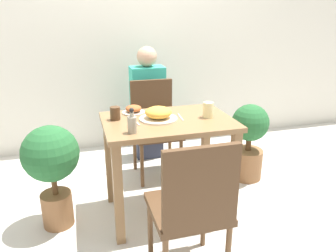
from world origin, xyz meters
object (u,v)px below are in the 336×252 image
object	(u,v)px
chair_far	(154,123)
drink_cup	(115,113)
juice_glass	(208,110)
potted_plant_left	(52,164)
food_plate	(158,114)
sauce_bottle	(132,123)
side_plate	(134,110)
person_figure	(148,104)
potted_plant_right	(249,138)
chair_near	(192,205)

from	to	relation	value
chair_far	drink_cup	size ratio (longest dim) A/B	9.45
juice_glass	potted_plant_left	size ratio (longest dim) A/B	0.15
food_plate	sauce_bottle	bearing A→B (deg)	-136.04
side_plate	potted_plant_left	bearing A→B (deg)	-165.20
side_plate	person_figure	size ratio (longest dim) A/B	0.15
side_plate	potted_plant_right	size ratio (longest dim) A/B	0.24
chair_far	potted_plant_right	distance (m)	0.88
chair_far	potted_plant_right	bearing A→B (deg)	-23.81
chair_far	side_plate	size ratio (longest dim) A/B	5.19
food_plate	side_plate	xyz separation A→B (m)	(-0.14, 0.20, -0.01)
juice_glass	potted_plant_left	bearing A→B (deg)	175.59
chair_far	person_figure	world-z (taller)	person_figure
drink_cup	chair_near	bearing A→B (deg)	-69.74
side_plate	sauce_bottle	world-z (taller)	sauce_bottle
drink_cup	side_plate	bearing A→B (deg)	37.75
food_plate	person_figure	xyz separation A→B (m)	(0.15, 1.05, -0.22)
food_plate	drink_cup	bearing A→B (deg)	164.98
sauce_bottle	drink_cup	bearing A→B (deg)	103.12
drink_cup	sauce_bottle	world-z (taller)	sauce_bottle
chair_far	food_plate	distance (m)	0.74
juice_glass	potted_plant_right	size ratio (longest dim) A/B	0.16
drink_cup	sauce_bottle	bearing A→B (deg)	-76.88
chair_near	chair_far	world-z (taller)	same
chair_near	drink_cup	bearing A→B (deg)	-69.74
chair_near	chair_far	distance (m)	1.40
potted_plant_right	chair_far	bearing A→B (deg)	156.19
potted_plant_right	side_plate	bearing A→B (deg)	-174.01
sauce_bottle	chair_far	bearing A→B (deg)	68.06
drink_cup	potted_plant_right	world-z (taller)	drink_cup
chair_far	potted_plant_left	distance (m)	1.09
drink_cup	potted_plant_left	bearing A→B (deg)	-174.56
chair_far	sauce_bottle	xyz separation A→B (m)	(-0.36, -0.88, 0.32)
food_plate	side_plate	bearing A→B (deg)	126.02
juice_glass	potted_plant_right	bearing A→B (deg)	32.40
chair_near	drink_cup	xyz separation A→B (m)	(-0.30, 0.81, 0.30)
food_plate	person_figure	size ratio (longest dim) A/B	0.23
potted_plant_left	food_plate	bearing A→B (deg)	-2.70
sauce_bottle	potted_plant_right	bearing A→B (deg)	24.62
drink_cup	potted_plant_right	bearing A→B (deg)	10.67
drink_cup	juice_glass	world-z (taller)	juice_glass
chair_near	chair_far	bearing A→B (deg)	-95.22
chair_near	sauce_bottle	distance (m)	0.64
chair_far	drink_cup	world-z (taller)	chair_far
chair_far	juice_glass	size ratio (longest dim) A/B	7.89
food_plate	potted_plant_right	bearing A→B (deg)	18.49
sauce_bottle	potted_plant_left	distance (m)	0.67
food_plate	juice_glass	world-z (taller)	juice_glass
juice_glass	sauce_bottle	distance (m)	0.61
chair_near	sauce_bottle	world-z (taller)	sauce_bottle
sauce_bottle	chair_near	bearing A→B (deg)	-65.82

